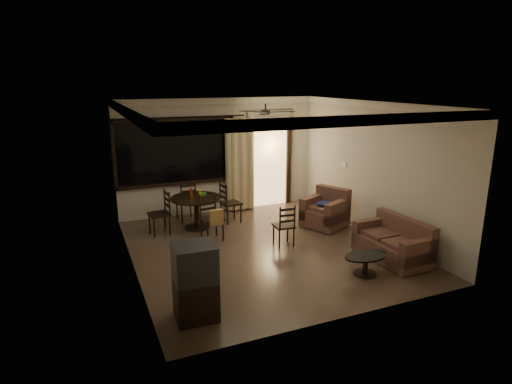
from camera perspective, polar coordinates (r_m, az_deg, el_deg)
name	(u,v)px	position (r m, az deg, el deg)	size (l,w,h in m)	color
ground	(265,248)	(8.51, 1.18, -7.50)	(5.50, 5.50, 0.00)	#7F6651
room_shell	(257,142)	(9.83, 0.19, 6.64)	(5.50, 6.70, 5.50)	beige
dining_table	(196,204)	(9.56, -7.96, -1.56)	(1.13, 1.13, 0.93)	black
dining_chair_west	(160,222)	(9.38, -12.67, -3.86)	(0.46, 0.46, 0.95)	black
dining_chair_east	(230,210)	(9.95, -3.43, -2.43)	(0.46, 0.46, 0.95)	black
dining_chair_south	(212,226)	(8.88, -5.86, -4.50)	(0.46, 0.52, 0.95)	black
dining_chair_north	(186,209)	(10.16, -9.26, -2.24)	(0.46, 0.46, 0.95)	black
tv_cabinet	(195,282)	(6.04, -8.08, -11.78)	(0.59, 0.53, 1.09)	black
sofa	(394,244)	(8.32, 17.96, -6.56)	(0.80, 1.44, 0.75)	#482521
armchair	(326,211)	(9.77, 9.33, -2.55)	(1.11, 1.11, 0.84)	#482521
coffee_table	(366,262)	(7.58, 14.40, -8.98)	(0.80, 0.48, 0.35)	black
side_chair	(284,233)	(8.58, 3.74, -5.50)	(0.40, 0.40, 0.86)	black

